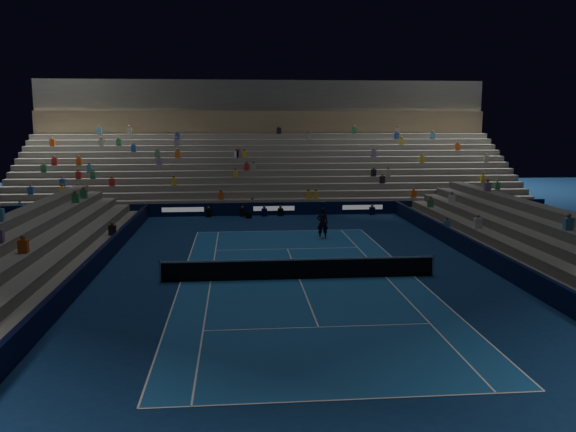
{
  "coord_description": "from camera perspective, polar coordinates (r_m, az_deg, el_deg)",
  "views": [
    {
      "loc": [
        -2.85,
        -26.08,
        7.37
      ],
      "look_at": [
        0.0,
        6.0,
        2.0
      ],
      "focal_mm": 36.17,
      "sensor_mm": 36.0,
      "label": 1
    }
  ],
  "objects": [
    {
      "name": "sponsor_barrier_far",
      "position": [
        45.2,
        -1.4,
        0.72
      ],
      "size": [
        44.0,
        0.25,
        1.0
      ],
      "primitive_type": "cube",
      "color": "black",
      "rests_on": "ground"
    },
    {
      "name": "grandstand_east",
      "position": [
        31.28,
        25.92,
        -3.41
      ],
      "size": [
        5.0,
        37.0,
        2.5
      ],
      "color": "#62635E",
      "rests_on": "ground"
    },
    {
      "name": "grandstand_main",
      "position": [
        54.2,
        -2.06,
        5.23
      ],
      "size": [
        44.0,
        15.2,
        11.2
      ],
      "color": "slate",
      "rests_on": "ground"
    },
    {
      "name": "ground",
      "position": [
        27.25,
        1.12,
        -6.23
      ],
      "size": [
        90.0,
        90.0,
        0.0
      ],
      "primitive_type": "plane",
      "color": "#0D2650",
      "rests_on": "ground"
    },
    {
      "name": "sponsor_barrier_east",
      "position": [
        29.75,
        20.1,
        -4.47
      ],
      "size": [
        0.25,
        37.0,
        1.0
      ],
      "primitive_type": "cube",
      "color": "black",
      "rests_on": "ground"
    },
    {
      "name": "broadcast_camera",
      "position": [
        43.94,
        -3.86,
        0.15
      ],
      "size": [
        0.49,
        0.89,
        0.53
      ],
      "color": "black",
      "rests_on": "ground"
    },
    {
      "name": "tennis_player",
      "position": [
        36.23,
        3.41,
        -0.7
      ],
      "size": [
        0.72,
        0.47,
        1.97
      ],
      "primitive_type": "imported",
      "rotation": [
        0.0,
        0.0,
        3.14
      ],
      "color": "black",
      "rests_on": "ground"
    },
    {
      "name": "grandstand_west",
      "position": [
        28.78,
        -26.01,
        -4.47
      ],
      "size": [
        5.0,
        37.0,
        2.5
      ],
      "color": "slate",
      "rests_on": "ground"
    },
    {
      "name": "tennis_net",
      "position": [
        27.12,
        1.13,
        -5.2
      ],
      "size": [
        12.9,
        0.1,
        1.1
      ],
      "color": "#B2B2B7",
      "rests_on": "ground"
    },
    {
      "name": "court_surface",
      "position": [
        27.25,
        1.12,
        -6.22
      ],
      "size": [
        10.97,
        23.77,
        0.01
      ],
      "primitive_type": "cube",
      "color": "#1A5290",
      "rests_on": "ground"
    },
    {
      "name": "sponsor_barrier_west",
      "position": [
        27.82,
        -19.24,
        -5.37
      ],
      "size": [
        0.25,
        37.0,
        1.0
      ],
      "primitive_type": "cube",
      "color": "black",
      "rests_on": "ground"
    }
  ]
}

